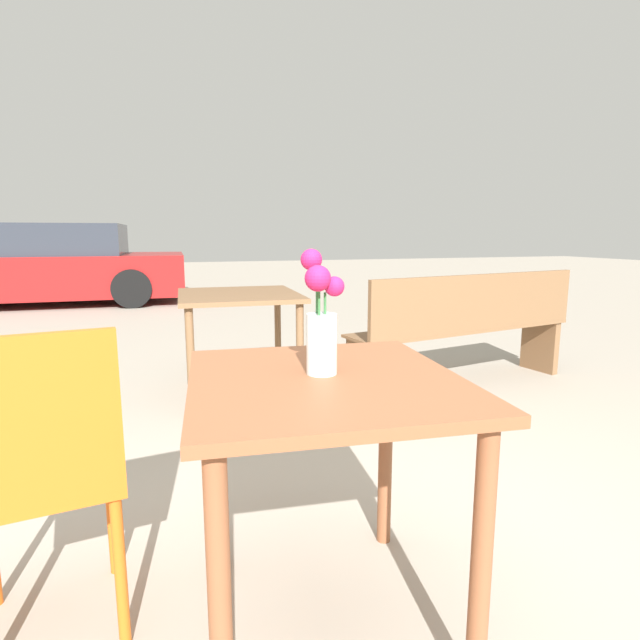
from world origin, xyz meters
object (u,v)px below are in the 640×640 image
table_front (325,420)px  cafe_chair (40,468)px  parked_car (50,266)px  flower_vase (320,327)px  bench_near (470,325)px  table_back (239,308)px

table_front → cafe_chair: cafe_chair is taller
table_front → parked_car: parked_car is taller
flower_vase → bench_near: bearing=46.1°
bench_near → parked_car: (-3.83, 6.07, 0.14)m
cafe_chair → parked_car: (-1.37, 7.75, 0.10)m
table_front → parked_car: (-2.11, 7.89, -0.00)m
flower_vase → parked_car: (-2.10, 7.86, -0.26)m
bench_near → table_front: bearing=-133.4°
cafe_chair → table_back: size_ratio=0.98×
table_front → bench_near: size_ratio=0.44×
table_front → flower_vase: bearing=103.3°
flower_vase → parked_car: bearing=105.0°
cafe_chair → bench_near: bearing=34.3°
cafe_chair → table_back: cafe_chair is taller
cafe_chair → table_back: bearing=67.5°
table_front → flower_vase: 0.26m
bench_near → parked_car: parked_car is taller
cafe_chair → bench_near: cafe_chair is taller
table_front → table_back: table_front is taller
table_front → flower_vase: size_ratio=2.44×
table_front → bench_near: bench_near is taller
flower_vase → cafe_chair: bearing=170.9°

